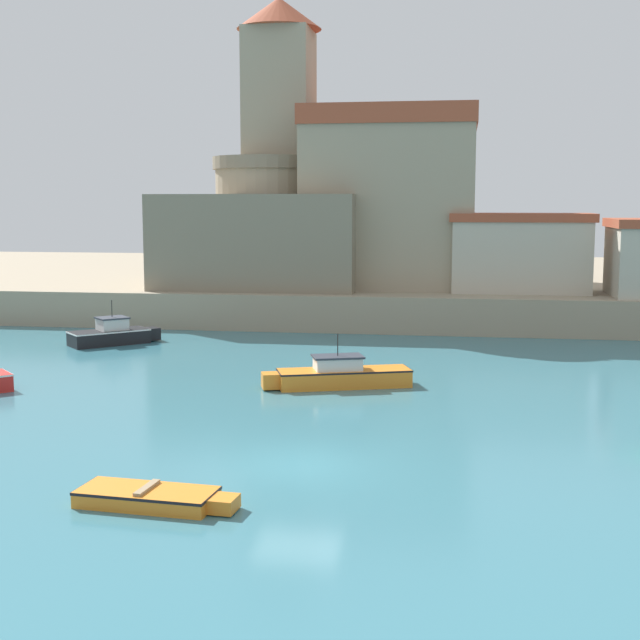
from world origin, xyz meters
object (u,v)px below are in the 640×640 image
Objects in this scene: motorboat_black_3 at (112,334)px; fortress at (268,234)px; motorboat_orange_0 at (340,375)px; dinghy_orange_1 at (152,497)px; harbor_shed_far_end at (520,252)px; church at (375,188)px.

fortress is at bearing 66.59° from motorboat_black_3.
motorboat_orange_0 is 15.18m from dinghy_orange_1.
fortress is (-5.08, 36.96, 5.17)m from dinghy_orange_1.
harbor_shed_far_end is at bearing 25.42° from motorboat_black_3.
harbor_shed_far_end is at bearing 72.30° from dinghy_orange_1.
church is 11.35m from harbor_shed_far_end.
church is at bearing 150.09° from harbor_shed_far_end.
dinghy_orange_1 is 26.21m from motorboat_black_3.
motorboat_black_3 is 0.35× the size of fortress.
fortress is (-6.77, -2.56, -3.01)m from church.
motorboat_black_3 is 0.24× the size of church.
church is at bearing 92.29° from motorboat_orange_0.
church reaches higher than fortress.
dinghy_orange_1 is at bearing -92.44° from church.
motorboat_black_3 is (-13.40, 8.97, 0.04)m from motorboat_orange_0.
dinghy_orange_1 is 0.23× the size of church.
motorboat_orange_0 is 0.49× the size of fortress.
dinghy_orange_1 is (-2.67, -14.94, -0.25)m from motorboat_orange_0.
fortress reaches higher than dinghy_orange_1.
motorboat_black_3 is 24.29m from harbor_shed_far_end.
church is (1.68, 39.51, 8.18)m from dinghy_orange_1.
motorboat_orange_0 is at bearing -33.81° from motorboat_black_3.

